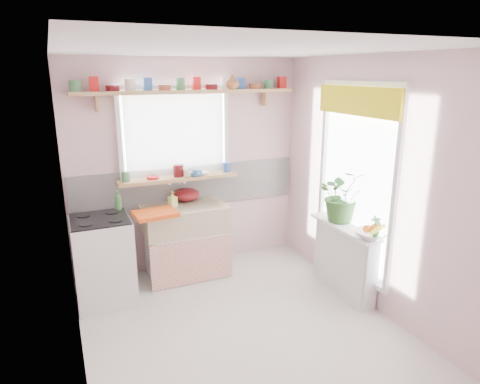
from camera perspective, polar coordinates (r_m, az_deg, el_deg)
name	(u,v)px	position (r m, az deg, el deg)	size (l,w,h in m)	color
room	(265,163)	(4.69, 3.39, 3.87)	(3.20, 3.20, 3.20)	silver
sink_unit	(185,240)	(5.07, -7.29, -6.41)	(0.95, 0.65, 1.11)	white
cooker	(103,260)	(4.69, -17.76, -8.63)	(0.58, 0.58, 0.93)	white
radiator_ledge	(344,258)	(4.79, 13.74, -8.58)	(0.22, 0.95, 0.78)	white
windowsill	(179,178)	(5.03, -8.17, 1.84)	(1.40, 0.22, 0.04)	tan
pine_shelf	(189,92)	(4.92, -6.87, 13.14)	(2.52, 0.24, 0.04)	tan
shelf_crockery	(188,85)	(4.92, -6.90, 14.02)	(2.47, 0.11, 0.12)	#3F7F4C
sill_crockery	(178,172)	(5.01, -8.21, 2.69)	(1.35, 0.11, 0.12)	#3F7F4C
dish_tray	(155,214)	(4.66, -11.22, -2.85)	(0.45, 0.33, 0.04)	#F15315
colander	(186,195)	(5.12, -7.22, -0.35)	(0.33, 0.33, 0.15)	#5F1014
jade_plant	(343,195)	(4.68, 13.58, -0.40)	(0.53, 0.46, 0.58)	#2F5C24
fruit_bowl	(372,235)	(4.35, 17.19, -5.47)	(0.32, 0.32, 0.08)	white
herb_pot	(376,227)	(4.34, 17.66, -4.46)	(0.12, 0.08, 0.23)	#27632B
soap_bottle_sink	(173,199)	(4.90, -8.98, -0.97)	(0.08, 0.08, 0.18)	#CCDE62
sill_cup	(188,173)	(4.98, -6.95, 2.50)	(0.11, 0.11, 0.08)	white
sill_bowl	(195,174)	(5.01, -5.99, 2.42)	(0.17, 0.17, 0.05)	#3568AC
shelf_vase	(232,82)	(5.03, -1.04, 14.46)	(0.16, 0.16, 0.16)	#A46132
cooker_bottle	(118,200)	(4.72, -15.98, -1.04)	(0.08, 0.08, 0.21)	#3F7E41
fruit	(373,229)	(4.33, 17.27, -4.68)	(0.20, 0.14, 0.10)	orange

